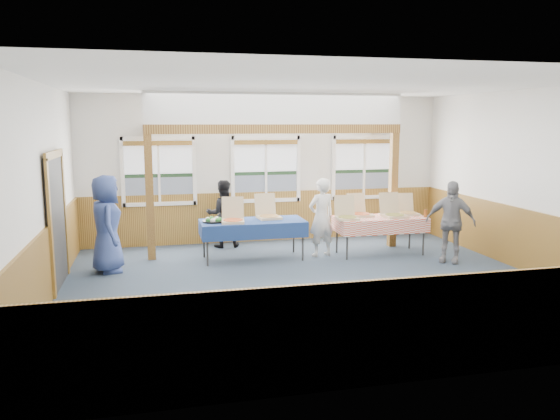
# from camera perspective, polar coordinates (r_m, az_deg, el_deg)

# --- Properties ---
(floor) EXTENTS (8.00, 8.00, 0.00)m
(floor) POSITION_cam_1_polar(r_m,az_deg,el_deg) (9.01, 3.06, -7.76)
(floor) COLOR #2C3A47
(floor) RESTS_ON ground
(ceiling) EXTENTS (8.00, 8.00, 0.00)m
(ceiling) POSITION_cam_1_polar(r_m,az_deg,el_deg) (8.64, 3.24, 12.99)
(ceiling) COLOR white
(ceiling) RESTS_ON wall_back
(wall_back) EXTENTS (8.00, 0.00, 8.00)m
(wall_back) POSITION_cam_1_polar(r_m,az_deg,el_deg) (12.06, -1.53, 4.30)
(wall_back) COLOR silver
(wall_back) RESTS_ON floor
(wall_front) EXTENTS (8.00, 0.00, 8.00)m
(wall_front) POSITION_cam_1_polar(r_m,az_deg,el_deg) (5.45, 13.53, -1.88)
(wall_front) COLOR silver
(wall_front) RESTS_ON floor
(wall_left) EXTENTS (0.00, 8.00, 8.00)m
(wall_left) POSITION_cam_1_polar(r_m,az_deg,el_deg) (8.48, -23.77, 1.47)
(wall_left) COLOR silver
(wall_left) RESTS_ON floor
(wall_right) EXTENTS (0.00, 8.00, 8.00)m
(wall_right) POSITION_cam_1_polar(r_m,az_deg,el_deg) (10.53, 24.57, 2.76)
(wall_right) COLOR silver
(wall_right) RESTS_ON floor
(wainscot_back) EXTENTS (7.98, 0.05, 1.10)m
(wainscot_back) POSITION_cam_1_polar(r_m,az_deg,el_deg) (12.17, -1.49, -0.64)
(wainscot_back) COLOR brown
(wainscot_back) RESTS_ON floor
(wainscot_front) EXTENTS (7.98, 0.05, 1.10)m
(wainscot_front) POSITION_cam_1_polar(r_m,az_deg,el_deg) (5.76, 13.01, -12.14)
(wainscot_front) COLOR brown
(wainscot_front) RESTS_ON floor
(wainscot_left) EXTENTS (0.05, 6.98, 1.10)m
(wainscot_left) POSITION_cam_1_polar(r_m,az_deg,el_deg) (8.67, -23.16, -5.41)
(wainscot_left) COLOR brown
(wainscot_left) RESTS_ON floor
(wainscot_right) EXTENTS (0.05, 6.98, 1.10)m
(wainscot_right) POSITION_cam_1_polar(r_m,az_deg,el_deg) (10.66, 24.09, -2.85)
(wainscot_right) COLOR brown
(wainscot_right) RESTS_ON floor
(cased_opening) EXTENTS (0.06, 1.30, 2.10)m
(cased_opening) POSITION_cam_1_polar(r_m,az_deg,el_deg) (9.43, -22.34, -1.12)
(cased_opening) COLOR #2E2E2E
(cased_opening) RESTS_ON wall_left
(window_left) EXTENTS (1.56, 0.10, 1.46)m
(window_left) POSITION_cam_1_polar(r_m,az_deg,el_deg) (11.77, -12.55, 4.35)
(window_left) COLOR white
(window_left) RESTS_ON wall_back
(window_mid) EXTENTS (1.56, 0.10, 1.46)m
(window_mid) POSITION_cam_1_polar(r_m,az_deg,el_deg) (12.02, -1.49, 4.66)
(window_mid) COLOR white
(window_mid) RESTS_ON wall_back
(window_right) EXTENTS (1.56, 0.10, 1.46)m
(window_right) POSITION_cam_1_polar(r_m,az_deg,el_deg) (12.68, 8.77, 4.79)
(window_right) COLOR white
(window_right) RESTS_ON wall_back
(post_left) EXTENTS (0.15, 0.15, 2.40)m
(post_left) POSITION_cam_1_polar(r_m,az_deg,el_deg) (10.67, -13.46, 1.25)
(post_left) COLOR #542F12
(post_left) RESTS_ON floor
(post_right) EXTENTS (0.15, 0.15, 2.40)m
(post_right) POSITION_cam_1_polar(r_m,az_deg,el_deg) (11.75, 11.72, 2.02)
(post_right) COLOR #542F12
(post_right) RESTS_ON floor
(cross_beam) EXTENTS (5.15, 0.18, 0.18)m
(cross_beam) POSITION_cam_1_polar(r_m,az_deg,el_deg) (10.85, -0.26, 8.47)
(cross_beam) COLOR #542F12
(cross_beam) RESTS_ON post_left
(table_left) EXTENTS (2.16, 1.43, 0.76)m
(table_left) POSITION_cam_1_polar(r_m,az_deg,el_deg) (10.49, -2.88, -1.38)
(table_left) COLOR #2E2E2E
(table_left) RESTS_ON floor
(table_right) EXTENTS (1.93, 1.29, 0.76)m
(table_right) POSITION_cam_1_polar(r_m,az_deg,el_deg) (11.06, 10.44, -1.01)
(table_right) COLOR #2E2E2E
(table_right) RESTS_ON floor
(pizza_box_a) EXTENTS (0.48, 0.56, 0.46)m
(pizza_box_a) POSITION_cam_1_polar(r_m,az_deg,el_deg) (10.30, -4.94, -0.92)
(pizza_box_a) COLOR tan
(pizza_box_a) RESTS_ON table_left
(pizza_box_b) EXTENTS (0.48, 0.56, 0.46)m
(pizza_box_b) POSITION_cam_1_polar(r_m,az_deg,el_deg) (10.69, -1.22, -0.51)
(pizza_box_b) COLOR tan
(pizza_box_b) RESTS_ON table_left
(pizza_box_c) EXTENTS (0.45, 0.53, 0.44)m
(pizza_box_c) POSITION_cam_1_polar(r_m,az_deg,el_deg) (10.67, 6.99, -0.60)
(pizza_box_c) COLOR tan
(pizza_box_c) RESTS_ON table_right
(pizza_box_d) EXTENTS (0.44, 0.52, 0.44)m
(pizza_box_d) POSITION_cam_1_polar(r_m,az_deg,el_deg) (11.08, 8.38, -0.28)
(pizza_box_d) COLOR tan
(pizza_box_d) RESTS_ON table_right
(pizza_box_e) EXTENTS (0.45, 0.54, 0.46)m
(pizza_box_e) POSITION_cam_1_polar(r_m,az_deg,el_deg) (11.07, 11.79, -0.37)
(pizza_box_e) COLOR tan
(pizza_box_e) RESTS_ON table_right
(pizza_box_f) EXTENTS (0.41, 0.49, 0.41)m
(pizza_box_f) POSITION_cam_1_polar(r_m,az_deg,el_deg) (11.44, 13.17, -0.14)
(pizza_box_f) COLOR tan
(pizza_box_f) RESTS_ON table_right
(veggie_tray) EXTENTS (0.42, 0.42, 0.09)m
(veggie_tray) POSITION_cam_1_polar(r_m,az_deg,el_deg) (10.37, -6.97, -1.09)
(veggie_tray) COLOR black
(veggie_tray) RESTS_ON table_left
(drink_glass) EXTENTS (0.07, 0.07, 0.15)m
(drink_glass) POSITION_cam_1_polar(r_m,az_deg,el_deg) (11.18, 14.97, -0.36)
(drink_glass) COLOR brown
(drink_glass) RESTS_ON table_right
(woman_white) EXTENTS (0.64, 0.51, 1.55)m
(woman_white) POSITION_cam_1_polar(r_m,az_deg,el_deg) (10.73, 4.34, -0.78)
(woman_white) COLOR silver
(woman_white) RESTS_ON floor
(woman_black) EXTENTS (0.69, 0.54, 1.43)m
(woman_black) POSITION_cam_1_polar(r_m,az_deg,el_deg) (11.56, -6.00, -0.39)
(woman_black) COLOR black
(woman_black) RESTS_ON floor
(man_blue) EXTENTS (0.67, 0.92, 1.72)m
(man_blue) POSITION_cam_1_polar(r_m,az_deg,el_deg) (10.02, -17.67, -1.40)
(man_blue) COLOR #344784
(man_blue) RESTS_ON floor
(person_grey) EXTENTS (0.94, 0.86, 1.55)m
(person_grey) POSITION_cam_1_polar(r_m,az_deg,el_deg) (10.73, 17.39, -1.18)
(person_grey) COLOR gray
(person_grey) RESTS_ON floor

